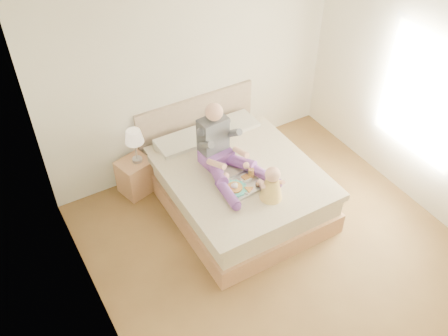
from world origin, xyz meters
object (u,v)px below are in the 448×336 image
tray (241,184)px  baby (271,185)px  bed (234,181)px  nightstand (136,176)px  adult (222,151)px

tray → baby: 0.39m
bed → baby: size_ratio=5.08×
nightstand → adult: (0.84, -0.77, 0.61)m
nightstand → tray: bearing=-69.0°
bed → nightstand: bearing=141.5°
tray → adult: bearing=85.6°
adult → tray: adult is taller
bed → tray: size_ratio=4.35×
adult → nightstand: bearing=131.1°
nightstand → tray: tray is taller
bed → nightstand: 1.28m
baby → nightstand: bearing=138.8°
tray → baby: baby is taller
nightstand → baby: bearing=-69.6°
nightstand → adult: size_ratio=0.46×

